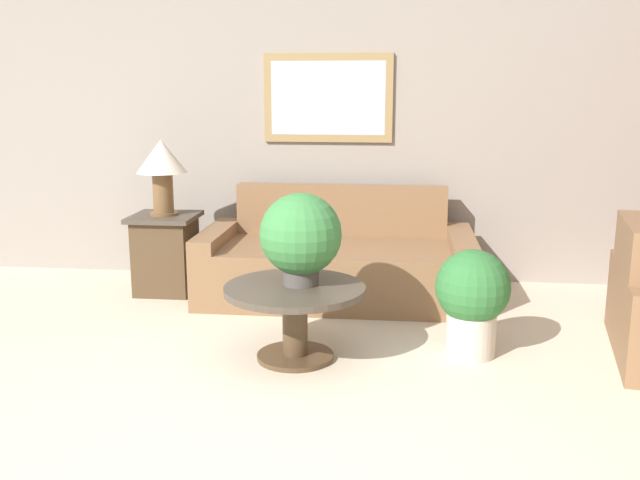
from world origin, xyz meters
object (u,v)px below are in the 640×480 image
at_px(couch_main, 337,264).
at_px(potted_plant_on_table, 301,236).
at_px(coffee_table, 295,306).
at_px(table_lamp, 162,163).
at_px(side_table, 166,253).
at_px(potted_plant_floor, 472,297).

relative_size(couch_main, potted_plant_on_table, 3.76).
relative_size(coffee_table, table_lamp, 1.44).
bearing_deg(couch_main, potted_plant_on_table, -94.44).
bearing_deg(couch_main, side_table, -179.57).
height_order(table_lamp, potted_plant_on_table, table_lamp).
distance_m(side_table, potted_plant_on_table, 1.81).
bearing_deg(side_table, potted_plant_floor, -26.10).
height_order(couch_main, potted_plant_floor, couch_main).
xyz_separation_m(couch_main, potted_plant_on_table, (-0.10, -1.25, 0.48)).
relative_size(coffee_table, potted_plant_on_table, 1.53).
height_order(coffee_table, side_table, side_table).
distance_m(potted_plant_on_table, potted_plant_floor, 1.08).
xyz_separation_m(couch_main, side_table, (-1.35, -0.01, 0.05)).
bearing_deg(table_lamp, potted_plant_floor, -26.10).
height_order(couch_main, side_table, couch_main).
height_order(side_table, potted_plant_on_table, potted_plant_on_table).
distance_m(table_lamp, potted_plant_floor, 2.59).
bearing_deg(side_table, couch_main, 0.43).
bearing_deg(coffee_table, side_table, 133.32).
relative_size(potted_plant_on_table, potted_plant_floor, 0.83).
height_order(coffee_table, potted_plant_on_table, potted_plant_on_table).
bearing_deg(coffee_table, potted_plant_on_table, 50.00).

